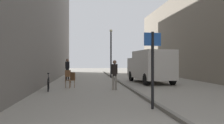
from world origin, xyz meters
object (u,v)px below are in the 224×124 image
lamp_post (111,50)px  cafe_chair_near_window (68,75)px  cafe_chair_by_doorway (71,79)px  street_sign_post (153,63)px  pedestrian_mid_block (67,68)px  pedestrian_main_foreground (115,73)px  delivery_van (150,66)px  bicycle_leaning (48,84)px

lamp_post → cafe_chair_near_window: bearing=-129.6°
cafe_chair_by_doorway → cafe_chair_near_window: bearing=-34.0°
cafe_chair_near_window → cafe_chair_by_doorway: same height
street_sign_post → lamp_post: lamp_post is taller
pedestrian_mid_block → cafe_chair_by_doorway: bearing=85.3°
pedestrian_mid_block → cafe_chair_near_window: pedestrian_mid_block is taller
pedestrian_main_foreground → delivery_van: bearing=-114.9°
bicycle_leaning → cafe_chair_near_window: (0.67, 4.66, 0.17)m
bicycle_leaning → cafe_chair_by_doorway: (1.15, 1.19, 0.17)m
cafe_chair_by_doorway → pedestrian_main_foreground: bearing=-160.7°
cafe_chair_near_window → pedestrian_mid_block: bearing=-94.2°
pedestrian_mid_block → cafe_chair_by_doorway: size_ratio=1.94×
delivery_van → street_sign_post: bearing=-109.9°
pedestrian_main_foreground → cafe_chair_by_doorway: size_ratio=1.78×
street_sign_post → cafe_chair_by_doorway: street_sign_post is taller
bicycle_leaning → cafe_chair_by_doorway: 1.66m
lamp_post → cafe_chair_near_window: (-3.78, -4.56, -2.18)m
pedestrian_main_foreground → cafe_chair_near_window: (-2.97, 4.84, -0.42)m
pedestrian_mid_block → bicycle_leaning: bearing=75.1°
cafe_chair_near_window → street_sign_post: bearing=100.2°
lamp_post → cafe_chair_by_doorway: (-3.30, -8.03, -2.18)m
pedestrian_mid_block → lamp_post: (4.04, 1.96, 1.67)m
bicycle_leaning → cafe_chair_near_window: 4.71m
cafe_chair_near_window → cafe_chair_by_doorway: bearing=88.0°
pedestrian_mid_block → cafe_chair_by_doorway: (0.74, -6.08, -0.51)m
pedestrian_main_foreground → pedestrian_mid_block: 8.12m
cafe_chair_near_window → cafe_chair_by_doorway: size_ratio=1.00×
pedestrian_main_foreground → pedestrian_mid_block: (-3.23, 7.45, 0.09)m
lamp_post → bicycle_leaning: (-4.45, -9.22, -2.34)m
lamp_post → cafe_chair_by_doorway: bearing=-112.3°
pedestrian_mid_block → street_sign_post: bearing=95.5°
pedestrian_mid_block → delivery_van: 7.28m
cafe_chair_near_window → cafe_chair_by_doorway: 3.51m
delivery_van → lamp_post: (-2.39, 5.37, 1.44)m
cafe_chair_by_doorway → pedestrian_mid_block: bearing=-34.9°
bicycle_leaning → cafe_chair_near_window: size_ratio=1.87×
bicycle_leaning → lamp_post: bearing=56.5°
street_sign_post → cafe_chair_by_doorway: (-3.15, 6.44, -1.00)m
street_sign_post → lamp_post: size_ratio=0.55×
street_sign_post → bicycle_leaning: (-4.30, 5.25, -1.16)m
delivery_van → lamp_post: lamp_post is taller
lamp_post → cafe_chair_by_doorway: 8.95m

